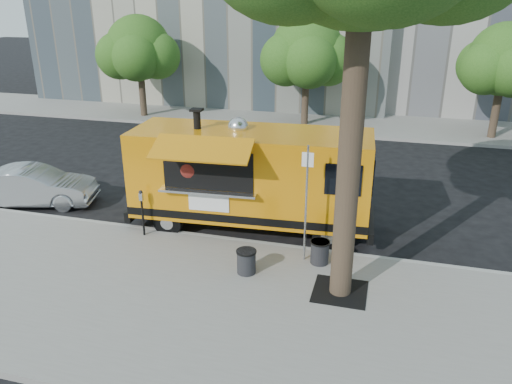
% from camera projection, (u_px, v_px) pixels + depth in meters
% --- Properties ---
extents(ground, '(120.00, 120.00, 0.00)m').
position_uv_depth(ground, '(260.00, 232.00, 14.46)').
color(ground, black).
rests_on(ground, ground).
extents(sidewalk, '(60.00, 6.00, 0.15)m').
position_uv_depth(sidewalk, '(213.00, 306.00, 10.85)').
color(sidewalk, gray).
rests_on(sidewalk, ground).
extents(curb, '(60.00, 0.14, 0.16)m').
position_uv_depth(curb, '(252.00, 244.00, 13.60)').
color(curb, '#999993').
rests_on(curb, ground).
extents(far_sidewalk, '(60.00, 5.00, 0.15)m').
position_uv_depth(far_sidewalk, '(325.00, 123.00, 26.55)').
color(far_sidewalk, gray).
rests_on(far_sidewalk, ground).
extents(tree_well, '(1.20, 1.20, 0.02)m').
position_uv_depth(tree_well, '(340.00, 291.00, 11.25)').
color(tree_well, black).
rests_on(tree_well, sidewalk).
extents(far_tree_a, '(3.42, 3.42, 5.36)m').
position_uv_depth(far_tree_a, '(139.00, 48.00, 26.57)').
color(far_tree_a, '#33261C').
rests_on(far_tree_a, far_sidewalk).
extents(far_tree_b, '(3.60, 3.60, 5.50)m').
position_uv_depth(far_tree_b, '(307.00, 51.00, 24.70)').
color(far_tree_b, '#33261C').
rests_on(far_tree_b, far_sidewalk).
extents(far_tree_c, '(3.24, 3.24, 5.21)m').
position_uv_depth(far_tree_c, '(505.00, 60.00, 22.26)').
color(far_tree_c, '#33261C').
rests_on(far_tree_c, far_sidewalk).
extents(sign_post, '(0.28, 0.06, 3.00)m').
position_uv_depth(sign_post, '(306.00, 197.00, 12.01)').
color(sign_post, silver).
rests_on(sign_post, sidewalk).
extents(parking_meter, '(0.11, 0.11, 1.33)m').
position_uv_depth(parking_meter, '(142.00, 207.00, 13.63)').
color(parking_meter, black).
rests_on(parking_meter, sidewalk).
extents(food_truck, '(7.10, 3.56, 3.45)m').
position_uv_depth(food_truck, '(250.00, 176.00, 14.11)').
color(food_truck, orange).
rests_on(food_truck, ground).
extents(sedan, '(4.09, 2.32, 1.28)m').
position_uv_depth(sedan, '(34.00, 186.00, 16.09)').
color(sedan, '#A7A9AE').
rests_on(sedan, ground).
extents(trash_bin_left, '(0.49, 0.49, 0.59)m').
position_uv_depth(trash_bin_left, '(320.00, 251.00, 12.37)').
color(trash_bin_left, black).
rests_on(trash_bin_left, sidewalk).
extents(trash_bin_right, '(0.49, 0.49, 0.59)m').
position_uv_depth(trash_bin_right, '(246.00, 261.00, 11.93)').
color(trash_bin_right, black).
rests_on(trash_bin_right, sidewalk).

